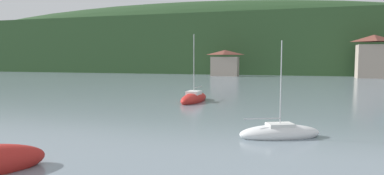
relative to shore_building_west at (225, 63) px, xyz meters
name	(u,v)px	position (x,y,z in m)	size (l,w,h in m)	color
wooded_hillside	(221,51)	(-8.11, 33.92, 3.87)	(352.00, 47.97, 38.14)	#2D4C28
shore_building_west	(225,63)	(0.00, 0.00, 0.00)	(6.83, 3.52, 6.34)	gray
shore_building_westcentral	(373,57)	(32.74, 0.45, 1.49)	(6.95, 4.47, 9.41)	gray
sailboat_far_4	(194,98)	(6.99, -50.20, -2.75)	(2.00, 5.85, 6.97)	red
sailboat_mid_7	(280,133)	(15.83, -63.61, -2.83)	(4.68, 3.20, 5.49)	white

